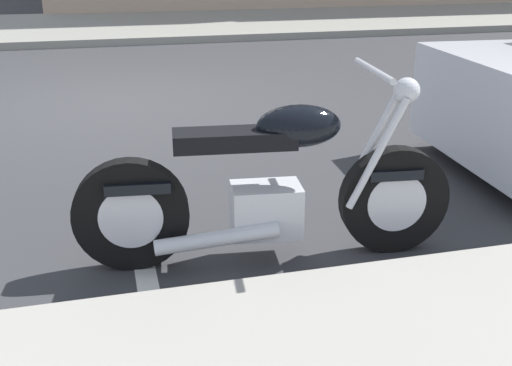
# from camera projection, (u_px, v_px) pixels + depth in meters

# --- Properties ---
(ground_plane) EXTENTS (260.00, 260.00, 0.00)m
(ground_plane) POSITION_uv_depth(u_px,v_px,m) (115.00, 104.00, 7.25)
(ground_plane) COLOR #333335
(parking_stall_stripe) EXTENTS (0.12, 2.20, 0.01)m
(parking_stall_stripe) POSITION_uv_depth(u_px,v_px,m) (142.00, 251.00, 3.75)
(parking_stall_stripe) COLOR silver
(parking_stall_stripe) RESTS_ON ground
(parked_motorcycle) EXTENTS (2.20, 0.62, 1.12)m
(parked_motorcycle) POSITION_uv_depth(u_px,v_px,m) (270.00, 190.00, 3.54)
(parked_motorcycle) COLOR black
(parked_motorcycle) RESTS_ON ground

